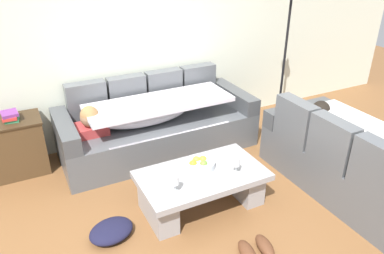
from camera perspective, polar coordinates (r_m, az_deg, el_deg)
The scene contains 13 objects.
ground_plane at distance 3.43m, azimuth 2.69°, elevation -16.26°, with size 14.00×14.00×0.00m, color brown.
back_wall at distance 4.60m, azimuth -10.54°, elevation 13.96°, with size 9.00×0.10×2.70m, color silver.
couch_along_wall at distance 4.51m, azimuth -5.76°, elevation 0.23°, with size 2.33×0.92×0.88m.
couch_near_window at distance 4.11m, azimuth 23.51°, elevation -4.86°, with size 0.92×1.91×0.88m.
coffee_table at distance 3.59m, azimuth 1.52°, elevation -8.99°, with size 1.20×0.68×0.38m.
fruit_bowl at distance 3.57m, azimuth 1.24°, elevation -5.66°, with size 0.28×0.28×0.10m.
wine_glass_near_left at distance 3.21m, azimuth -2.64°, elevation -8.29°, with size 0.07×0.07×0.17m.
wine_glass_near_right at distance 3.48m, azimuth 6.87°, elevation -5.44°, with size 0.07×0.07×0.17m.
side_cabinet at distance 4.49m, azimuth -26.22°, elevation -2.89°, with size 0.72×0.44×0.64m.
book_stack_on_cabinet at distance 4.33m, azimuth -26.28°, elevation 1.52°, with size 0.18×0.21×0.09m.
floor_lamp at distance 5.00m, azimuth 14.16°, elevation 11.86°, with size 0.33×0.31×1.95m.
pair_of_shoes at distance 3.28m, azimuth 9.87°, elevation -18.07°, with size 0.34×0.30×0.09m.
crumpled_garment at distance 3.44m, azimuth -12.36°, elevation -15.40°, with size 0.40×0.32×0.12m, color #191933.
Camera 1 is at (-1.27, -2.16, 2.34)m, focal length 34.52 mm.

